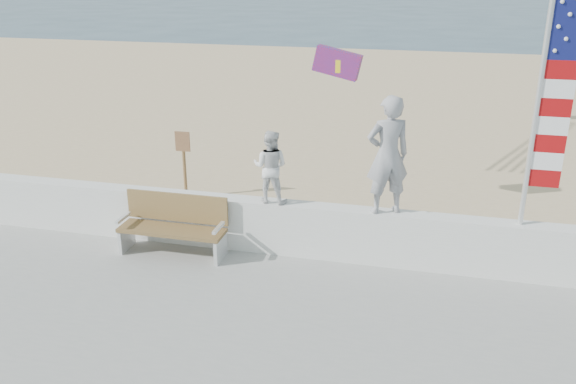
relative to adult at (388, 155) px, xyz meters
name	(u,v)px	position (x,y,z in m)	size (l,w,h in m)	color
ground	(244,323)	(-1.74, -2.00, -2.02)	(220.00, 220.00, 0.00)	#2C4458
sand	(343,146)	(-1.74, 7.00, -1.98)	(90.00, 40.00, 0.08)	#CEB389
seawall	(279,227)	(-1.74, 0.00, -1.39)	(30.00, 0.35, 0.90)	white
adult	(388,155)	(0.00, 0.00, 0.00)	(0.69, 0.45, 1.88)	#98989D
child	(270,167)	(-1.88, 0.00, -0.33)	(0.59, 0.46, 1.21)	silver
bench	(174,224)	(-3.45, -0.45, -1.33)	(1.80, 0.57, 1.00)	brown
flag	(548,100)	(2.18, 0.00, 0.97)	(0.50, 0.08, 3.50)	silver
parafoil_kite	(339,63)	(-1.18, 2.33, 1.01)	(0.95, 0.29, 0.64)	red
sign	(184,159)	(-4.39, 2.22, -1.08)	(0.32, 0.07, 1.46)	olive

